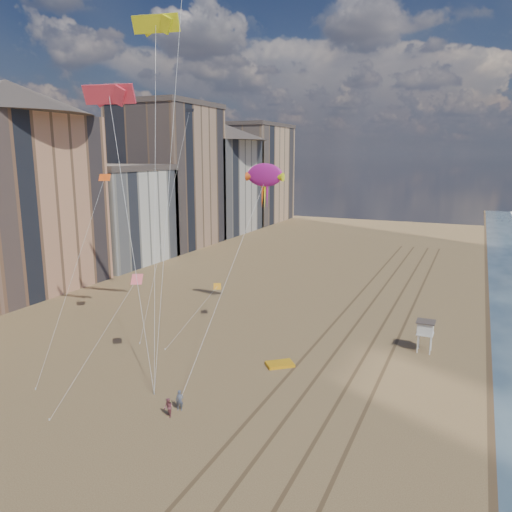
{
  "coord_description": "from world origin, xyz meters",
  "views": [
    {
      "loc": [
        12.66,
        -15.32,
        18.77
      ],
      "look_at": [
        -5.79,
        26.0,
        9.5
      ],
      "focal_mm": 35.0,
      "sensor_mm": 36.0,
      "label": 1
    }
  ],
  "objects_px": {
    "lifeguard_stand": "(425,328)",
    "grounded_kite": "(280,364)",
    "kite_flyer_a": "(180,400)",
    "kite_flyer_b": "(168,408)",
    "show_kite": "(265,175)"
  },
  "relations": [
    {
      "from": "lifeguard_stand",
      "to": "grounded_kite",
      "type": "height_order",
      "value": "lifeguard_stand"
    },
    {
      "from": "lifeguard_stand",
      "to": "kite_flyer_a",
      "type": "relative_size",
      "value": 1.99
    },
    {
      "from": "lifeguard_stand",
      "to": "grounded_kite",
      "type": "relative_size",
      "value": 1.29
    },
    {
      "from": "kite_flyer_a",
      "to": "kite_flyer_b",
      "type": "height_order",
      "value": "kite_flyer_a"
    },
    {
      "from": "lifeguard_stand",
      "to": "grounded_kite",
      "type": "distance_m",
      "value": 14.64
    },
    {
      "from": "lifeguard_stand",
      "to": "kite_flyer_b",
      "type": "distance_m",
      "value": 25.77
    },
    {
      "from": "show_kite",
      "to": "kite_flyer_b",
      "type": "relative_size",
      "value": 18.06
    },
    {
      "from": "kite_flyer_b",
      "to": "grounded_kite",
      "type": "bearing_deg",
      "value": 103.21
    },
    {
      "from": "grounded_kite",
      "to": "show_kite",
      "type": "height_order",
      "value": "show_kite"
    },
    {
      "from": "lifeguard_stand",
      "to": "kite_flyer_b",
      "type": "bearing_deg",
      "value": -127.58
    },
    {
      "from": "lifeguard_stand",
      "to": "kite_flyer_a",
      "type": "xyz_separation_m",
      "value": [
        -15.47,
        -19.2,
        -1.61
      ]
    },
    {
      "from": "lifeguard_stand",
      "to": "kite_flyer_b",
      "type": "relative_size",
      "value": 2.15
    },
    {
      "from": "kite_flyer_a",
      "to": "kite_flyer_b",
      "type": "distance_m",
      "value": 1.21
    },
    {
      "from": "lifeguard_stand",
      "to": "show_kite",
      "type": "relative_size",
      "value": 0.12
    },
    {
      "from": "grounded_kite",
      "to": "kite_flyer_a",
      "type": "height_order",
      "value": "kite_flyer_a"
    }
  ]
}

